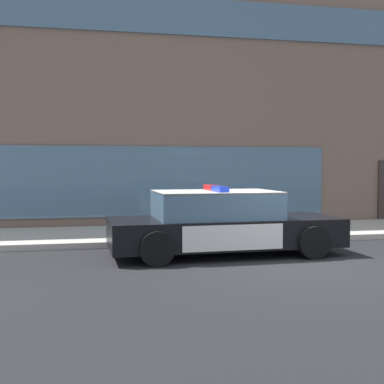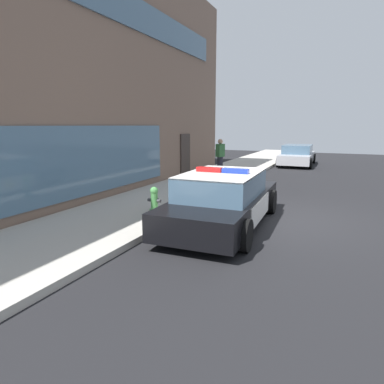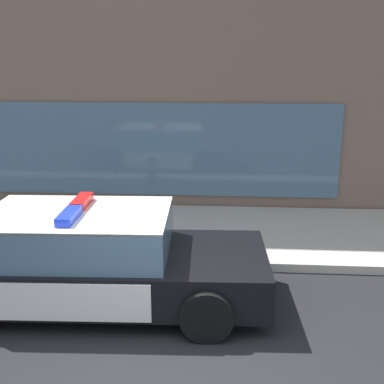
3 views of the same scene
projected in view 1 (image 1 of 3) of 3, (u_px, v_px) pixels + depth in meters
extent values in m
plane|color=black|center=(307.00, 264.00, 9.54)|extent=(48.00, 48.00, 0.00)
cube|color=#B2ADA3|center=(244.00, 232.00, 13.60)|extent=(48.00, 3.20, 0.15)
cube|color=#7A6051|center=(175.00, 106.00, 20.39)|extent=(21.23, 11.33, 8.87)
cube|color=slate|center=(122.00, 182.00, 14.47)|extent=(12.74, 0.08, 2.10)
cube|color=slate|center=(206.00, 18.00, 14.70)|extent=(17.83, 0.08, 1.10)
cube|color=black|center=(224.00, 231.00, 10.57)|extent=(5.01, 2.05, 0.60)
cube|color=silver|center=(292.00, 222.00, 10.93)|extent=(1.75, 1.89, 0.05)
cube|color=silver|center=(145.00, 226.00, 10.16)|extent=(1.45, 1.88, 0.05)
cube|color=silver|center=(208.00, 226.00, 11.47)|extent=(2.08, 0.11, 0.51)
cube|color=silver|center=(234.00, 238.00, 9.63)|extent=(2.08, 0.11, 0.51)
cube|color=yellow|center=(208.00, 226.00, 11.48)|extent=(0.22, 0.02, 0.26)
cube|color=slate|center=(216.00, 205.00, 10.50)|extent=(2.63, 1.77, 0.60)
cube|color=silver|center=(216.00, 192.00, 10.48)|extent=(2.63, 1.77, 0.04)
cube|color=red|center=(211.00, 187.00, 10.80)|extent=(0.22, 0.64, 0.11)
cube|color=blue|center=(220.00, 189.00, 10.15)|extent=(0.22, 0.64, 0.11)
cylinder|color=black|center=(277.00, 231.00, 11.86)|extent=(0.69, 0.24, 0.68)
cylinder|color=black|center=(313.00, 242.00, 10.05)|extent=(0.69, 0.24, 0.68)
cylinder|color=black|center=(144.00, 235.00, 11.11)|extent=(0.69, 0.24, 0.68)
cylinder|color=black|center=(157.00, 249.00, 9.30)|extent=(0.69, 0.24, 0.68)
cylinder|color=#4C994C|center=(197.00, 233.00, 12.45)|extent=(0.28, 0.28, 0.10)
cylinder|color=#4C994C|center=(197.00, 222.00, 12.44)|extent=(0.19, 0.19, 0.45)
sphere|color=#4C994C|center=(197.00, 211.00, 12.42)|extent=(0.22, 0.22, 0.22)
cylinder|color=#333338|center=(197.00, 208.00, 12.42)|extent=(0.06, 0.06, 0.05)
cylinder|color=#333338|center=(198.00, 222.00, 12.29)|extent=(0.09, 0.10, 0.09)
cylinder|color=#333338|center=(196.00, 221.00, 12.58)|extent=(0.09, 0.10, 0.09)
cylinder|color=#333338|center=(203.00, 223.00, 12.47)|extent=(0.10, 0.12, 0.12)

